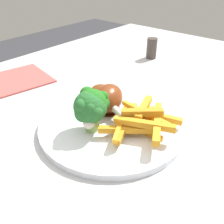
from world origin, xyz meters
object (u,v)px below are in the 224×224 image
at_px(carrot_fries_pile, 141,119).
at_px(chicken_drumstick_far, 107,100).
at_px(dinner_plate, 112,124).
at_px(broccoli_floret_front, 94,104).
at_px(chicken_drumstick_near, 104,98).
at_px(broccoli_floret_middle, 90,108).
at_px(pepper_shaker, 152,48).
at_px(dining_table, 124,148).

distance_m(carrot_fries_pile, chicken_drumstick_far, 0.08).
xyz_separation_m(dinner_plate, broccoli_floret_front, (-0.03, 0.01, 0.05)).
bearing_deg(dinner_plate, carrot_fries_pile, -74.62).
bearing_deg(dinner_plate, chicken_drumstick_near, 58.48).
relative_size(broccoli_floret_middle, carrot_fries_pile, 0.56).
relative_size(chicken_drumstick_near, pepper_shaker, 2.09).
bearing_deg(chicken_drumstick_far, broccoli_floret_middle, -164.04).
bearing_deg(broccoli_floret_front, chicken_drumstick_near, 27.23).
distance_m(carrot_fries_pile, pepper_shaker, 0.38).
height_order(carrot_fries_pile, chicken_drumstick_far, chicken_drumstick_far).
bearing_deg(pepper_shaker, carrot_fries_pile, -149.87).
xyz_separation_m(chicken_drumstick_far, pepper_shaker, (0.32, 0.11, -0.01)).
height_order(broccoli_floret_middle, chicken_drumstick_near, broccoli_floret_middle).
xyz_separation_m(dining_table, chicken_drumstick_far, (-0.03, 0.02, 0.13)).
xyz_separation_m(carrot_fries_pile, chicken_drumstick_near, (0.01, 0.09, 0.00)).
height_order(carrot_fries_pile, chicken_drumstick_near, chicken_drumstick_near).
xyz_separation_m(broccoli_floret_front, chicken_drumstick_near, (0.06, 0.03, -0.02)).
distance_m(chicken_drumstick_near, chicken_drumstick_far, 0.02).
bearing_deg(dinner_plate, pepper_shaker, 22.11).
distance_m(dinner_plate, chicken_drumstick_near, 0.06).
distance_m(dining_table, chicken_drumstick_far, 0.13).
bearing_deg(carrot_fries_pile, pepper_shaker, 30.13).
bearing_deg(dining_table, broccoli_floret_front, 179.73).
bearing_deg(dinner_plate, broccoli_floret_front, 161.10).
bearing_deg(carrot_fries_pile, broccoli_floret_middle, 132.99).
height_order(dinner_plate, broccoli_floret_middle, broccoli_floret_middle).
xyz_separation_m(dinner_plate, pepper_shaker, (0.34, 0.14, 0.02)).
height_order(broccoli_floret_front, carrot_fries_pile, broccoli_floret_front).
distance_m(dinner_plate, broccoli_floret_front, 0.06).
relative_size(broccoli_floret_front, carrot_fries_pile, 0.56).
distance_m(dining_table, broccoli_floret_front, 0.17).
xyz_separation_m(dining_table, chicken_drumstick_near, (-0.03, 0.03, 0.12)).
bearing_deg(carrot_fries_pile, chicken_drumstick_near, 83.22).
bearing_deg(chicken_drumstick_near, dining_table, -47.70).
bearing_deg(pepper_shaker, dinner_plate, -157.89).
xyz_separation_m(broccoli_floret_front, chicken_drumstick_far, (0.05, 0.02, -0.02)).
xyz_separation_m(chicken_drumstick_near, pepper_shaker, (0.32, 0.10, -0.00)).
relative_size(broccoli_floret_middle, chicken_drumstick_far, 0.57).
height_order(carrot_fries_pile, pepper_shaker, pepper_shaker).
bearing_deg(chicken_drumstick_near, broccoli_floret_front, -152.77).
bearing_deg(broccoli_floret_front, chicken_drumstick_far, 17.54).
xyz_separation_m(dining_table, broccoli_floret_middle, (-0.10, -0.00, 0.15)).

